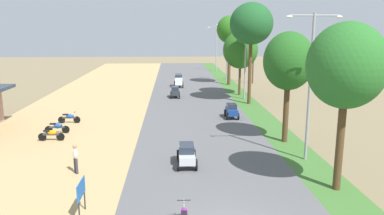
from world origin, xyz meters
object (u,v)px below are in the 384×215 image
pedestrian_on_shoulder (75,157)px  streetlamp_near (310,78)px  car_hatchback_charcoal (175,92)px  car_van_white (179,80)px  parked_motorbike_second (57,127)px  median_tree_fifth (230,30)px  street_signboard (81,191)px  median_tree_third (251,24)px  parked_motorbike_nearest (52,134)px  median_tree_fourth (240,50)px  median_tree_nearest (346,67)px  car_sedan_silver (187,154)px  parked_motorbike_third (69,117)px  utility_pole_near (253,53)px  streetlamp_far (227,48)px  median_tree_second (289,62)px  car_hatchback_blue (232,110)px  streetlamp_mid (245,57)px

pedestrian_on_shoulder → streetlamp_near: bearing=6.7°
car_hatchback_charcoal → car_van_white: size_ratio=0.83×
pedestrian_on_shoulder → car_van_white: (6.02, 29.66, 0.06)m
parked_motorbike_second → car_van_white: bearing=66.7°
median_tree_fifth → street_signboard: bearing=-107.7°
median_tree_third → pedestrian_on_shoulder: bearing=-125.6°
parked_motorbike_nearest → streetlamp_near: size_ratio=0.21×
median_tree_third → median_tree_fourth: (-0.08, 5.19, -2.83)m
street_signboard → median_tree_nearest: size_ratio=0.19×
parked_motorbike_second → pedestrian_on_shoulder: (3.32, -8.01, 0.41)m
parked_motorbike_nearest → median_tree_nearest: (16.25, -8.79, 5.45)m
pedestrian_on_shoulder → car_sedan_silver: (5.97, 0.90, -0.22)m
parked_motorbike_third → car_van_white: (9.25, 18.63, 0.47)m
parked_motorbike_third → median_tree_third: median_tree_third is taller
parked_motorbike_nearest → parked_motorbike_third: bearing=90.9°
utility_pole_near → pedestrian_on_shoulder: bearing=-116.7°
parked_motorbike_second → parked_motorbike_nearest: bearing=-85.1°
median_tree_fourth → median_tree_fifth: median_tree_fifth is taller
median_tree_nearest → car_hatchback_charcoal: median_tree_nearest is taller
street_signboard → streetlamp_far: (11.65, 39.22, 3.69)m
utility_pole_near → streetlamp_near: bearing=-96.3°
parked_motorbike_third → pedestrian_on_shoulder: (3.23, -11.03, 0.41)m
median_tree_second → car_van_white: (-6.84, 24.56, -4.50)m
car_sedan_silver → car_hatchback_charcoal: 21.15m
street_signboard → median_tree_fifth: (11.52, 36.09, 6.26)m
median_tree_third → streetlamp_far: bearing=90.0°
parked_motorbike_third → car_sedan_silver: bearing=-47.7°
median_tree_second → median_tree_fifth: size_ratio=0.80×
pedestrian_on_shoulder → car_hatchback_blue: bearing=49.6°
street_signboard → streetlamp_near: bearing=28.0°
median_tree_fourth → streetlamp_mid: streetlamp_mid is taller
streetlamp_far → median_tree_fifth: bearing=-92.5°
car_hatchback_blue → parked_motorbike_third: bearing=-175.5°
median_tree_third → car_hatchback_blue: bearing=-114.2°
utility_pole_near → median_tree_fifth: bearing=-159.5°
pedestrian_on_shoulder → median_tree_fifth: size_ratio=0.17×
median_tree_third → median_tree_fifth: median_tree_third is taller
median_tree_nearest → median_tree_second: (-0.23, 7.80, -0.47)m
parked_motorbike_second → median_tree_fourth: 22.90m
parked_motorbike_nearest → car_sedan_silver: bearing=-29.7°
median_tree_third → car_hatchback_blue: size_ratio=5.04×
streetlamp_mid → street_signboard: bearing=-114.6°
street_signboard → pedestrian_on_shoulder: (-1.40, 4.66, -0.14)m
parked_motorbike_second → car_van_white: 23.58m
parked_motorbike_nearest → car_hatchback_blue: bearing=24.0°
parked_motorbike_second → car_sedan_silver: size_ratio=0.80×
car_van_white → median_tree_fifth: bearing=14.5°
parked_motorbike_second → median_tree_second: 17.17m
median_tree_fourth → median_tree_fifth: bearing=90.4°
parked_motorbike_nearest → pedestrian_on_shoulder: pedestrian_on_shoulder is taller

